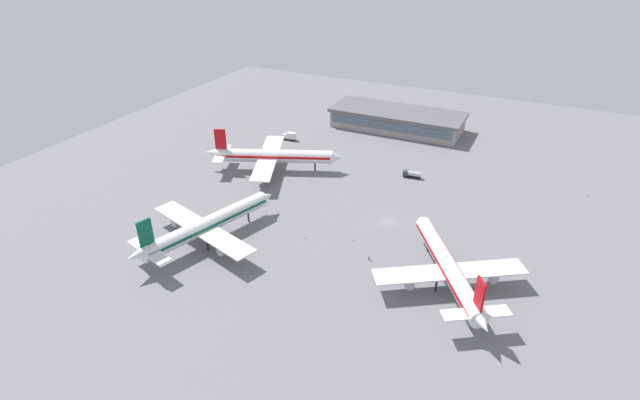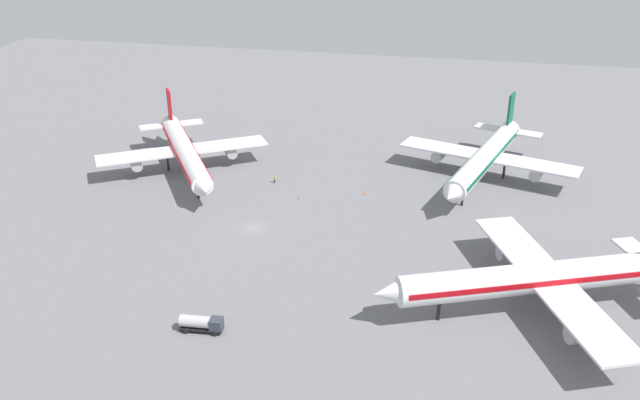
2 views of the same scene
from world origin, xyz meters
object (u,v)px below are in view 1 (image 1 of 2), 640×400
at_px(airplane_at_gate, 448,267).
at_px(safety_cone_mid_apron, 588,196).
at_px(airplane_distant, 273,156).
at_px(fuel_truck, 412,174).
at_px(safety_cone_near_gate, 306,238).
at_px(ground_crew_worker, 369,257).
at_px(airplane_taxiing, 207,225).
at_px(safety_cone_far_side, 354,240).
at_px(catering_truck, 290,136).

relative_size(airplane_at_gate, safety_cone_mid_apron, 70.27).
bearing_deg(airplane_distant, fuel_truck, -3.95).
bearing_deg(safety_cone_near_gate, ground_crew_worker, 174.60).
xyz_separation_m(airplane_taxiing, fuel_truck, (-40.69, -65.28, -4.05)).
bearing_deg(ground_crew_worker, fuel_truck, 67.13).
distance_m(airplane_at_gate, safety_cone_near_gate, 41.77).
bearing_deg(airplane_at_gate, safety_cone_far_side, 41.33).
bearing_deg(fuel_truck, safety_cone_near_gate, 68.41).
bearing_deg(ground_crew_worker, safety_cone_far_side, 109.47).
distance_m(catering_truck, safety_cone_mid_apron, 113.83).
distance_m(airplane_taxiing, fuel_truck, 77.03).
bearing_deg(airplane_taxiing, safety_cone_near_gate, -44.53).
bearing_deg(airplane_at_gate, airplane_taxiing, 66.07).
height_order(catering_truck, safety_cone_near_gate, catering_truck).
height_order(airplane_taxiing, catering_truck, airplane_taxiing).
relative_size(airplane_at_gate, airplane_distant, 0.87).
bearing_deg(airplane_taxiing, safety_cone_mid_apron, -34.82).
relative_size(airplane_taxiing, fuel_truck, 7.48).
distance_m(airplane_distant, fuel_truck, 50.87).
height_order(airplane_taxiing, safety_cone_far_side, airplane_taxiing).
bearing_deg(ground_crew_worker, safety_cone_near_gate, 147.46).
xyz_separation_m(airplane_at_gate, airplane_distant, (73.22, -39.20, 0.37)).
xyz_separation_m(airplane_distant, safety_cone_near_gate, (-31.87, 35.98, -5.35)).
relative_size(airplane_at_gate, safety_cone_near_gate, 70.27).
relative_size(safety_cone_mid_apron, safety_cone_far_side, 1.00).
height_order(airplane_distant, fuel_truck, airplane_distant).
relative_size(fuel_truck, ground_crew_worker, 3.85).
bearing_deg(safety_cone_far_side, safety_cone_mid_apron, -135.84).
xyz_separation_m(airplane_distant, fuel_truck, (-48.09, -16.04, -4.26)).
bearing_deg(catering_truck, safety_cone_far_side, 125.85).
relative_size(fuel_truck, safety_cone_mid_apron, 10.71).
xyz_separation_m(airplane_at_gate, fuel_truck, (25.13, -55.24, -3.89)).
distance_m(airplane_taxiing, safety_cone_near_gate, 28.30).
xyz_separation_m(ground_crew_worker, safety_cone_far_side, (7.28, -6.88, -0.55)).
relative_size(airplane_distant, ground_crew_worker, 29.13).
distance_m(airplane_distant, safety_cone_mid_apron, 108.87).
bearing_deg(catering_truck, airplane_distant, 100.76).
bearing_deg(airplane_distant, catering_truck, 84.38).
height_order(catering_truck, ground_crew_worker, catering_truck).
xyz_separation_m(catering_truck, safety_cone_far_side, (-53.46, 59.64, -1.40)).
bearing_deg(airplane_taxiing, catering_truck, 28.66).
relative_size(catering_truck, safety_cone_far_side, 9.61).
relative_size(ground_crew_worker, safety_cone_far_side, 2.78).
distance_m(airplane_distant, safety_cone_near_gate, 48.36).
bearing_deg(fuel_truck, safety_cone_mid_apron, -172.85).
relative_size(fuel_truck, safety_cone_near_gate, 10.71).
height_order(safety_cone_near_gate, safety_cone_mid_apron, same).
relative_size(airplane_taxiing, safety_cone_far_side, 80.05).
bearing_deg(catering_truck, safety_cone_near_gate, 116.06).
xyz_separation_m(airplane_taxiing, safety_cone_mid_apron, (-97.79, -76.82, -5.14)).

